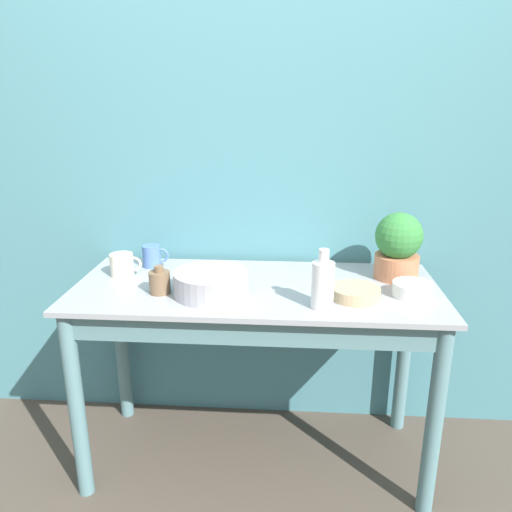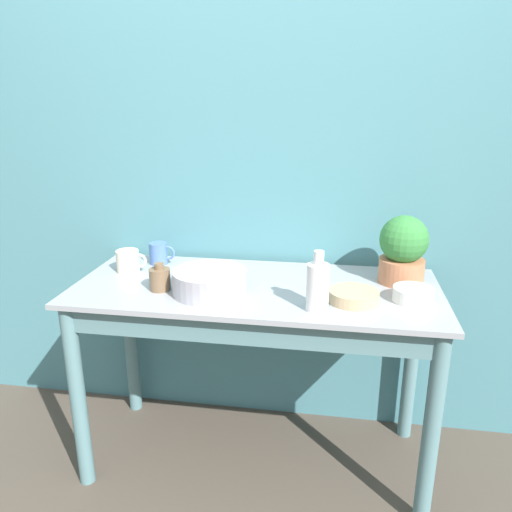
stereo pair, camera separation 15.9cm
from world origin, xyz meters
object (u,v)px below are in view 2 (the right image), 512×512
Objects in this scene: mug_cream at (128,261)px; bowl_small_enamel_white at (413,295)px; bowl_wash_large at (210,282)px; bottle_tall at (318,286)px; bottle_short at (160,279)px; potted_plant at (403,249)px; mug_blue at (159,253)px; bowl_small_tan at (354,296)px.

mug_cream is 0.90× the size of bowl_small_enamel_white.
bowl_wash_large is 0.41m from bottle_tall.
bowl_wash_large is 0.19m from bottle_short.
potted_plant reaches higher than bowl_wash_large.
mug_blue is at bearing 166.01° from bowl_small_enamel_white.
potted_plant is 2.07× the size of mug_cream.
mug_cream is (-0.20, 0.18, 0.00)m from bottle_short.
mug_cream is 1.13m from bowl_small_enamel_white.
bowl_small_tan is at bearing -169.97° from bowl_small_enamel_white.
potted_plant reaches higher than bowl_small_tan.
mug_blue reaches higher than mug_cream.
bottle_short is at bearing -41.34° from mug_cream.
bowl_small_tan is (0.13, 0.09, -0.07)m from bottle_tall.
bowl_small_enamel_white is (0.33, 0.13, -0.06)m from bottle_tall.
potted_plant is at bearing 50.89° from bowl_small_tan.
potted_plant is 2.52× the size of bottle_short.
bowl_small_enamel_white is (1.13, -0.14, -0.02)m from mug_cream.
bottle_short reaches higher than bowl_wash_large.
bottle_tall reaches higher than bottle_short.
potted_plant is 0.32m from bowl_small_tan.
mug_cream is 0.93m from bowl_small_tan.
bottle_short is 0.94× the size of mug_blue.
bottle_short is at bearing 179.90° from bowl_wash_large.
bottle_short reaches higher than bowl_small_enamel_white.
potted_plant is 2.37× the size of mug_blue.
bottle_tall is at bearing -9.04° from bottle_short.
bowl_small_enamel_white is at bearing -7.04° from mug_cream.
bowl_small_enamel_white is (0.93, 0.04, -0.02)m from bottle_short.
bottle_tall is (0.40, -0.09, 0.04)m from bowl_wash_large.
mug_cream is at bearing 138.66° from bottle_short.
mug_blue is at bearing 135.70° from bowl_wash_large.
mug_cream is at bearing 161.22° from bottle_tall.
mug_blue is 0.79× the size of bowl_small_enamel_white.
bottle_short is (-0.91, -0.23, -0.09)m from potted_plant.
mug_cream is (-0.09, -0.12, -0.00)m from mug_blue.
bowl_small_enamel_white is (1.04, -0.26, -0.02)m from mug_blue.
mug_cream is 0.72× the size of bowl_small_tan.
bottle_tall is 0.84m from mug_cream.
bowl_small_tan is (0.72, -0.00, -0.02)m from bottle_short.
bowl_wash_large is 1.94× the size of bowl_small_enamel_white.
bowl_small_enamel_white is at bearing 10.03° from bowl_small_tan.
bowl_small_tan is at bearing -129.11° from potted_plant.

